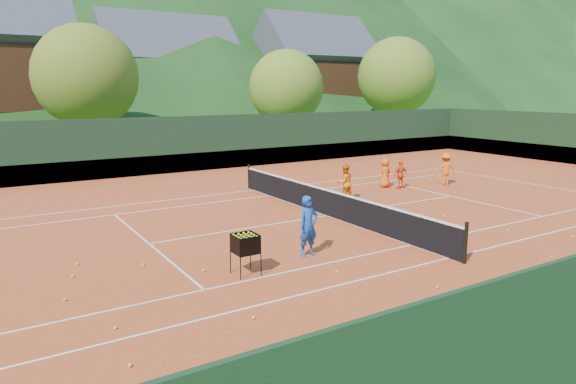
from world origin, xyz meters
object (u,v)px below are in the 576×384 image
student_c (385,173)px  tennis_net (327,202)px  ball_hopper (245,245)px  student_b (401,175)px  coach (308,226)px  chalet_right (313,81)px  student_d (446,169)px  chalet_mid (168,83)px  student_a (345,183)px

student_c → tennis_net: size_ratio=0.11×
tennis_net → ball_hopper: (-5.15, -3.71, 0.25)m
student_b → ball_hopper: student_b is taller
coach → chalet_right: chalet_right is taller
student_d → ball_hopper: size_ratio=1.52×
student_d → chalet_mid: size_ratio=0.12×
student_c → student_d: 2.98m
student_a → student_d: student_d is taller
student_d → tennis_net: bearing=37.4°
coach → student_b: coach is taller
student_a → chalet_right: size_ratio=0.12×
chalet_right → student_b: bearing=-117.2°
coach → student_d: coach is taller
tennis_net → chalet_right: chalet_right is taller
coach → student_a: size_ratio=1.11×
ball_hopper → chalet_mid: size_ratio=0.08×
student_d → tennis_net: 8.40m
ball_hopper → tennis_net: bearing=35.8°
tennis_net → student_d: bearing=13.1°
student_a → student_c: size_ratio=1.11×
coach → student_b: bearing=27.0°
coach → chalet_mid: 38.64m
student_c → ball_hopper: size_ratio=1.33×
chalet_right → coach: bearing=-124.7°
coach → student_d: size_ratio=1.08×
coach → student_a: (5.13, 4.99, -0.08)m
student_c → student_a: bearing=19.0°
student_a → ball_hopper: 8.99m
student_c → student_d: size_ratio=0.88×
ball_hopper → chalet_right: 42.29m
student_a → student_b: bearing=-166.3°
student_a → chalet_mid: (3.94, 32.34, 4.23)m
student_b → tennis_net: student_b is taller
tennis_net → chalet_mid: 34.81m
student_a → tennis_net: (-2.06, -1.66, -0.24)m
student_d → ball_hopper: (-13.33, -5.61, -0.01)m
chalet_right → student_c: bearing=-118.4°
student_a → student_c: bearing=-155.6°
student_a → tennis_net: bearing=42.2°
student_d → ball_hopper: student_d is taller
coach → chalet_right: 40.77m
tennis_net → student_b: bearing=22.1°
chalet_mid → student_a: bearing=-96.9°
student_b → student_d: bearing=171.4°
student_b → tennis_net: bearing=23.7°
student_a → chalet_mid: chalet_mid is taller
chalet_mid → chalet_right: (14.00, -4.00, 0.27)m
tennis_net → chalet_right: bearing=56.3°
coach → ball_hopper: coach is taller
ball_hopper → coach: bearing=10.3°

